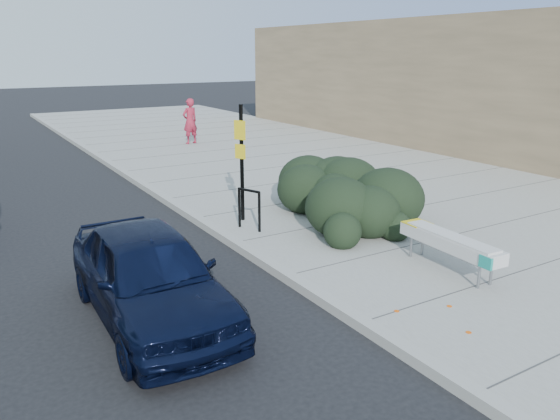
{
  "coord_description": "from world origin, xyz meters",
  "views": [
    {
      "loc": [
        -4.76,
        -7.39,
        3.89
      ],
      "look_at": [
        0.42,
        1.05,
        1.0
      ],
      "focal_mm": 35.0,
      "sensor_mm": 36.0,
      "label": 1
    }
  ],
  "objects_px": {
    "bench": "(450,243)",
    "sedan_navy": "(150,275)",
    "sign_post": "(241,156)",
    "pedestrian": "(190,121)",
    "bike_rack": "(249,205)"
  },
  "relations": [
    {
      "from": "bench",
      "to": "sedan_navy",
      "type": "bearing_deg",
      "value": 169.22
    },
    {
      "from": "sign_post",
      "to": "pedestrian",
      "type": "distance_m",
      "value": 11.26
    },
    {
      "from": "bike_rack",
      "to": "pedestrian",
      "type": "distance_m",
      "value": 11.96
    },
    {
      "from": "bike_rack",
      "to": "sedan_navy",
      "type": "distance_m",
      "value": 4.07
    },
    {
      "from": "bench",
      "to": "pedestrian",
      "type": "distance_m",
      "value": 15.42
    },
    {
      "from": "bench",
      "to": "sedan_navy",
      "type": "height_order",
      "value": "sedan_navy"
    },
    {
      "from": "sedan_navy",
      "to": "pedestrian",
      "type": "height_order",
      "value": "pedestrian"
    },
    {
      "from": "bike_rack",
      "to": "sign_post",
      "type": "distance_m",
      "value": 1.18
    },
    {
      "from": "sign_post",
      "to": "sedan_navy",
      "type": "bearing_deg",
      "value": -158.86
    },
    {
      "from": "bench",
      "to": "bike_rack",
      "type": "bearing_deg",
      "value": 119.2
    },
    {
      "from": "bench",
      "to": "bike_rack",
      "type": "distance_m",
      "value": 4.32
    },
    {
      "from": "pedestrian",
      "to": "bike_rack",
      "type": "bearing_deg",
      "value": 61.12
    },
    {
      "from": "bench",
      "to": "bike_rack",
      "type": "relative_size",
      "value": 2.39
    },
    {
      "from": "bike_rack",
      "to": "sedan_navy",
      "type": "xyz_separation_m",
      "value": [
        -3.1,
        -2.64,
        0.02
      ]
    },
    {
      "from": "sign_post",
      "to": "sedan_navy",
      "type": "distance_m",
      "value": 4.77
    }
  ]
}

